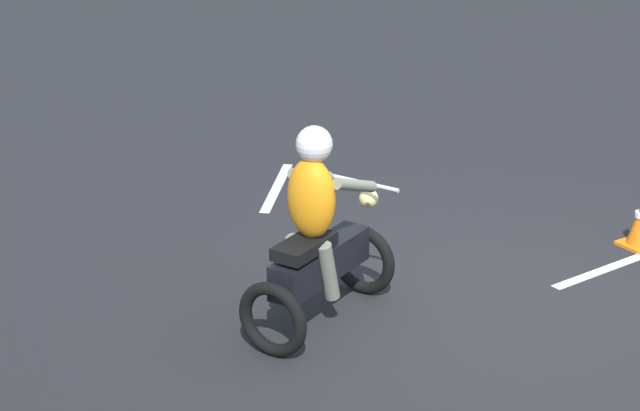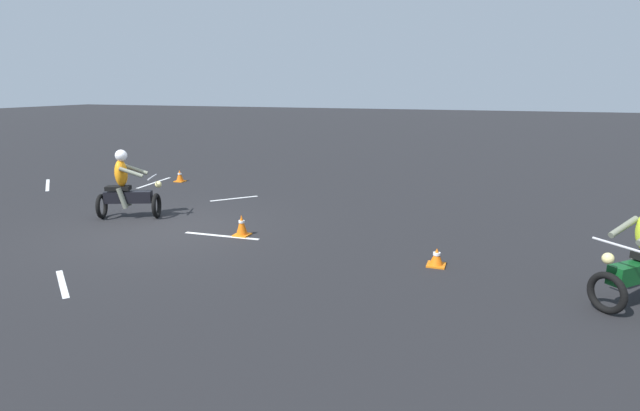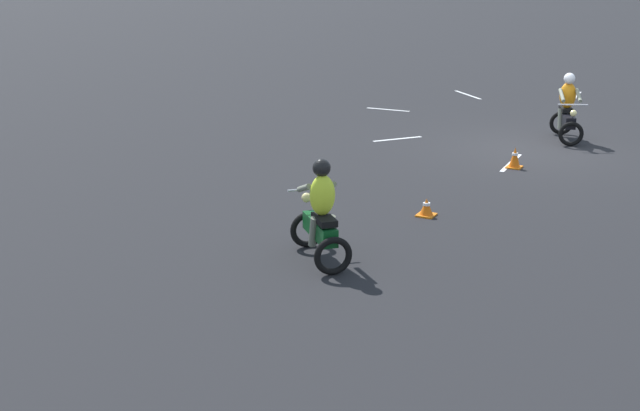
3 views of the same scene
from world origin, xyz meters
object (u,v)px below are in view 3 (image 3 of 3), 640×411
object	(u,v)px
motorcycle_rider_background	(321,217)
traffic_cone_near_right	(426,208)
traffic_cone_mid_center	(515,158)
motorcycle_rider_foreground	(567,111)

from	to	relation	value
motorcycle_rider_background	traffic_cone_near_right	size ratio (longest dim) A/B	5.06
motorcycle_rider_background	traffic_cone_near_right	bearing A→B (deg)	32.98
traffic_cone_near_right	traffic_cone_mid_center	xyz separation A→B (m)	(-0.49, -4.14, 0.06)
motorcycle_rider_background	traffic_cone_near_right	world-z (taller)	motorcycle_rider_background
motorcycle_rider_foreground	motorcycle_rider_background	xyz separation A→B (m)	(1.51, 10.38, 0.00)
motorcycle_rider_foreground	motorcycle_rider_background	size ratio (longest dim) A/B	1.00
motorcycle_rider_foreground	traffic_cone_mid_center	distance (m)	3.34
traffic_cone_near_right	traffic_cone_mid_center	distance (m)	4.17
traffic_cone_near_right	traffic_cone_mid_center	world-z (taller)	traffic_cone_mid_center
traffic_cone_mid_center	motorcycle_rider_foreground	bearing A→B (deg)	-96.55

